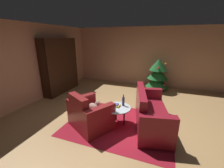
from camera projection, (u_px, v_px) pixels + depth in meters
ground_plane at (124, 122)px, 3.76m from camera, size 8.03×8.03×0.00m
wall_back at (145, 57)px, 6.40m from camera, size 6.46×0.06×2.54m
wall_left at (24, 65)px, 4.43m from camera, size 0.06×6.81×2.54m
area_rug at (119, 124)px, 3.65m from camera, size 2.55×1.95×0.01m
bookshelf_unit at (62, 66)px, 5.72m from camera, size 0.38×1.68×2.07m
armchair_red at (89, 115)px, 3.46m from camera, size 1.21×1.13×0.88m
couch_red at (150, 114)px, 3.51m from camera, size 1.06×1.82×0.93m
coffee_table at (117, 109)px, 3.54m from camera, size 0.66×0.66×0.46m
book_stack_on_table at (116, 105)px, 3.58m from camera, size 0.22×0.17×0.06m
bottle_on_table at (123, 101)px, 3.59m from camera, size 0.06×0.06×0.29m
decorated_tree at (158, 74)px, 5.85m from camera, size 0.90×0.90×1.30m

